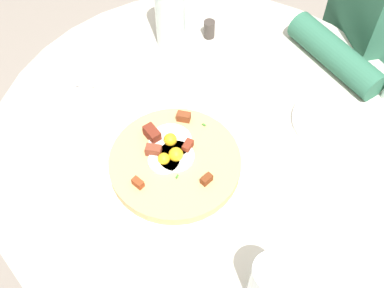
% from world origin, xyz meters
% --- Properties ---
extents(ground_plane, '(6.00, 6.00, 0.00)m').
position_xyz_m(ground_plane, '(0.00, 0.00, 0.00)').
color(ground_plane, gray).
extents(dining_table, '(0.94, 0.94, 0.74)m').
position_xyz_m(dining_table, '(0.00, 0.00, 0.57)').
color(dining_table, beige).
rests_on(dining_table, ground_plane).
extents(person_seated, '(0.53, 0.37, 1.14)m').
position_xyz_m(person_seated, '(0.60, 0.23, 0.51)').
color(person_seated, '#2D2D33').
rests_on(person_seated, ground_plane).
extents(pizza_plate, '(0.33, 0.33, 0.01)m').
position_xyz_m(pizza_plate, '(-0.09, -0.08, 0.75)').
color(pizza_plate, white).
rests_on(pizza_plate, dining_table).
extents(breakfast_pizza, '(0.26, 0.26, 0.05)m').
position_xyz_m(breakfast_pizza, '(-0.09, -0.08, 0.77)').
color(breakfast_pizza, tan).
rests_on(breakfast_pizza, pizza_plate).
extents(bread_plate, '(0.17, 0.17, 0.01)m').
position_xyz_m(bread_plate, '(0.27, -0.04, 0.75)').
color(bread_plate, white).
rests_on(bread_plate, dining_table).
extents(napkin, '(0.18, 0.20, 0.00)m').
position_xyz_m(napkin, '(-0.22, 0.27, 0.75)').
color(napkin, white).
rests_on(napkin, dining_table).
extents(fork, '(0.06, 0.18, 0.00)m').
position_xyz_m(fork, '(-0.20, 0.26, 0.75)').
color(fork, silver).
rests_on(fork, napkin).
extents(knife, '(0.06, 0.18, 0.00)m').
position_xyz_m(knife, '(-0.24, 0.27, 0.75)').
color(knife, silver).
rests_on(knife, napkin).
extents(water_glass, '(0.07, 0.07, 0.11)m').
position_xyz_m(water_glass, '(0.01, -0.36, 0.80)').
color(water_glass, silver).
rests_on(water_glass, dining_table).
extents(water_bottle, '(0.07, 0.07, 0.20)m').
position_xyz_m(water_bottle, '(-0.02, 0.29, 0.84)').
color(water_bottle, silver).
rests_on(water_bottle, dining_table).
extents(pepper_shaker, '(0.03, 0.03, 0.05)m').
position_xyz_m(pepper_shaker, '(0.07, 0.29, 0.77)').
color(pepper_shaker, '#3F3833').
rests_on(pepper_shaker, dining_table).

